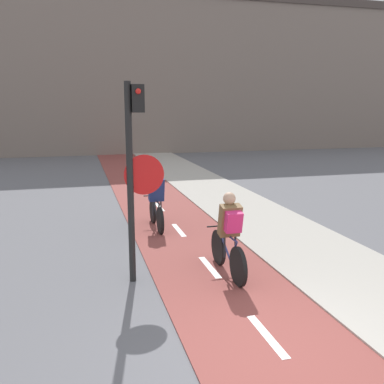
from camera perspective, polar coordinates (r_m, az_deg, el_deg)
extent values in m
plane|color=#5B5B60|center=(5.58, 12.26, -20.88)|extent=(120.00, 120.00, 0.00)
cube|color=brown|center=(5.58, 12.27, -20.79)|extent=(2.22, 60.00, 0.02)
cube|color=white|center=(5.95, 9.96, -18.33)|extent=(0.12, 1.10, 0.00)
cube|color=white|center=(8.06, 2.37, -9.97)|extent=(0.12, 1.10, 0.00)
cube|color=white|center=(10.35, -1.79, -5.10)|extent=(0.12, 1.10, 0.00)
cube|color=white|center=(12.71, -4.38, -1.99)|extent=(0.12, 1.10, 0.00)
cube|color=white|center=(15.12, -6.15, 0.13)|extent=(0.12, 1.10, 0.00)
cube|color=white|center=(17.55, -7.43, 1.67)|extent=(0.12, 1.10, 0.00)
cube|color=white|center=(20.00, -8.40, 2.83)|extent=(0.12, 1.10, 0.00)
cube|color=slate|center=(29.25, -10.95, 14.65)|extent=(60.00, 5.00, 9.44)
cylinder|color=black|center=(7.12, -8.23, 0.88)|extent=(0.11, 0.11, 3.35)
cube|color=black|center=(7.02, -7.28, 12.27)|extent=(0.20, 0.20, 0.44)
sphere|color=red|center=(6.92, -7.17, 13.20)|extent=(0.09, 0.09, 0.09)
cone|color=red|center=(7.12, -6.39, 2.29)|extent=(0.67, 0.01, 0.67)
cone|color=silver|center=(7.12, -6.39, 2.30)|extent=(0.60, 0.02, 0.60)
cylinder|color=black|center=(7.26, 6.18, -9.87)|extent=(0.07, 0.67, 0.67)
cylinder|color=black|center=(8.17, 3.55, -7.36)|extent=(0.07, 0.67, 0.67)
cylinder|color=navy|center=(7.83, 4.31, -6.86)|extent=(0.04, 0.66, 0.42)
cylinder|color=navy|center=(7.40, 5.54, -7.85)|extent=(0.04, 0.34, 0.44)
cylinder|color=navy|center=(7.62, 4.73, -5.72)|extent=(0.04, 0.95, 0.07)
cylinder|color=navy|center=(7.43, 5.62, -9.40)|extent=(0.04, 0.39, 0.05)
cylinder|color=black|center=(8.04, 3.58, -4.54)|extent=(0.46, 0.03, 0.03)
cube|color=brown|center=(7.44, 5.06, -3.79)|extent=(0.36, 0.31, 0.59)
sphere|color=tan|center=(7.38, 5.00, -0.87)|extent=(0.22, 0.22, 0.22)
cylinder|color=#232328|center=(7.50, 4.37, -7.15)|extent=(0.04, 0.07, 0.42)
cylinder|color=#232328|center=(7.57, 5.81, -7.01)|extent=(0.04, 0.07, 0.42)
cube|color=#DB286B|center=(7.27, 5.55, -3.99)|extent=(0.28, 0.23, 0.39)
cylinder|color=black|center=(10.06, -4.27, -3.83)|extent=(0.07, 0.64, 0.64)
cylinder|color=black|center=(11.00, -5.24, -2.52)|extent=(0.07, 0.64, 0.64)
cylinder|color=black|center=(10.67, -4.97, -2.03)|extent=(0.04, 0.63, 0.40)
cylinder|color=black|center=(10.23, -4.52, -2.51)|extent=(0.04, 0.32, 0.42)
cylinder|color=black|center=(10.48, -4.85, -1.15)|extent=(0.04, 0.91, 0.07)
cylinder|color=black|center=(10.24, -4.47, -3.61)|extent=(0.04, 0.38, 0.05)
cylinder|color=black|center=(10.91, -5.28, -0.47)|extent=(0.46, 0.03, 0.03)
cube|color=navy|center=(10.32, -4.77, 0.33)|extent=(0.36, 0.31, 0.59)
sphere|color=tan|center=(10.29, -4.84, 2.45)|extent=(0.22, 0.22, 0.22)
cylinder|color=#232328|center=(10.36, -5.24, -2.07)|extent=(0.04, 0.07, 0.40)
cylinder|color=#232328|center=(10.39, -4.15, -2.00)|extent=(0.04, 0.07, 0.40)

